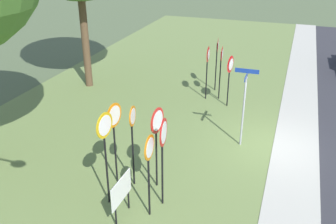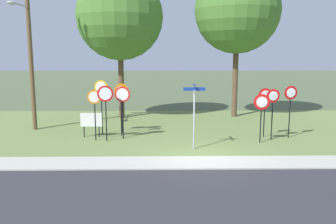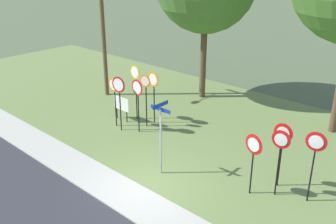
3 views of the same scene
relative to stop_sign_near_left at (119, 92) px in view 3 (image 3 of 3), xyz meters
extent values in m
plane|color=#4C5B3D|center=(4.40, -2.69, -2.03)|extent=(160.00, 160.00, 0.00)
cube|color=#ADAA9E|center=(4.40, -3.49, -2.00)|extent=(44.00, 1.60, 0.06)
cube|color=olive|center=(4.40, 3.31, -2.01)|extent=(44.00, 12.00, 0.04)
cylinder|color=black|center=(0.00, 0.03, -0.80)|extent=(0.06, 0.06, 2.39)
cylinder|color=red|center=(0.00, -0.01, 0.34)|extent=(0.77, 0.11, 0.77)
cylinder|color=white|center=(0.00, -0.03, 0.34)|extent=(0.60, 0.08, 0.60)
cylinder|color=black|center=(0.59, 1.18, -0.79)|extent=(0.06, 0.06, 2.40)
cylinder|color=orange|center=(0.59, 1.14, 0.36)|extent=(0.60, 0.11, 0.60)
cylinder|color=white|center=(0.59, 1.13, 0.36)|extent=(0.47, 0.07, 0.47)
cylinder|color=black|center=(-0.45, 1.51, -0.71)|extent=(0.06, 0.06, 2.56)
cylinder|color=gold|center=(-0.45, 1.47, 0.52)|extent=(0.72, 0.11, 0.72)
cylinder|color=white|center=(-0.45, 1.45, 0.52)|extent=(0.56, 0.07, 0.56)
cylinder|color=black|center=(0.76, 0.49, -0.84)|extent=(0.06, 0.06, 2.30)
cylinder|color=red|center=(0.76, 0.45, 0.25)|extent=(0.77, 0.11, 0.77)
cylinder|color=white|center=(0.76, 0.44, 0.25)|extent=(0.60, 0.07, 0.60)
cylinder|color=black|center=(-0.57, 0.21, -0.89)|extent=(0.06, 0.06, 2.20)
cylinder|color=orange|center=(-0.57, 0.17, 0.16)|extent=(0.68, 0.05, 0.68)
cylinder|color=white|center=(-0.57, 0.15, 0.16)|extent=(0.53, 0.02, 0.53)
cylinder|color=black|center=(0.56, 1.76, -0.81)|extent=(0.06, 0.06, 2.36)
cylinder|color=orange|center=(0.56, 1.72, 0.31)|extent=(0.74, 0.11, 0.75)
cylinder|color=white|center=(0.56, 1.70, 0.31)|extent=(0.58, 0.08, 0.58)
cylinder|color=black|center=(8.12, 0.15, -0.86)|extent=(0.06, 0.06, 2.26)
cone|color=red|center=(8.12, 0.11, 0.20)|extent=(0.67, 0.09, 0.67)
cone|color=silver|center=(8.12, 0.09, 0.20)|extent=(0.45, 0.06, 0.46)
cylinder|color=black|center=(7.41, -0.38, -0.97)|extent=(0.06, 0.06, 2.04)
cone|color=red|center=(7.41, -0.42, -0.02)|extent=(0.74, 0.17, 0.75)
cone|color=silver|center=(7.41, -0.44, -0.02)|extent=(0.50, 0.11, 0.51)
cylinder|color=black|center=(7.90, 0.73, -0.87)|extent=(0.06, 0.06, 2.24)
cone|color=red|center=(7.90, 0.69, 0.17)|extent=(0.71, 0.06, 0.71)
cone|color=silver|center=(7.90, 0.67, 0.17)|extent=(0.48, 0.04, 0.48)
cylinder|color=black|center=(9.13, 0.57, -0.81)|extent=(0.06, 0.06, 2.37)
cone|color=red|center=(9.13, 0.53, 0.31)|extent=(0.69, 0.14, 0.70)
cone|color=white|center=(9.13, 0.51, 0.31)|extent=(0.47, 0.09, 0.47)
cylinder|color=#9EA0A8|center=(4.12, -1.53, -0.68)|extent=(0.07, 0.07, 2.62)
cylinder|color=#9EA0A8|center=(4.12, -1.53, 0.64)|extent=(0.09, 0.09, 0.03)
cube|color=navy|center=(4.12, -1.53, 0.70)|extent=(0.96, 0.03, 0.15)
cube|color=navy|center=(4.12, -1.53, 0.87)|extent=(0.03, 0.82, 0.15)
cylinder|color=brown|center=(-4.48, 2.81, 2.64)|extent=(0.24, 0.24, 9.26)
cylinder|color=black|center=(-1.28, 0.87, -1.72)|extent=(0.05, 0.05, 0.55)
cylinder|color=black|center=(-0.51, 0.86, -1.72)|extent=(0.05, 0.05, 0.55)
cube|color=white|center=(-0.90, 0.87, -1.09)|extent=(1.10, 0.05, 0.70)
cylinder|color=brown|center=(0.02, 6.40, 0.60)|extent=(0.36, 0.36, 5.18)
camera|label=1|loc=(-8.22, -3.00, 5.05)|focal=40.41mm
camera|label=2|loc=(2.72, -16.61, 2.18)|focal=37.28mm
camera|label=3|loc=(13.03, -10.91, 5.98)|focal=40.92mm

